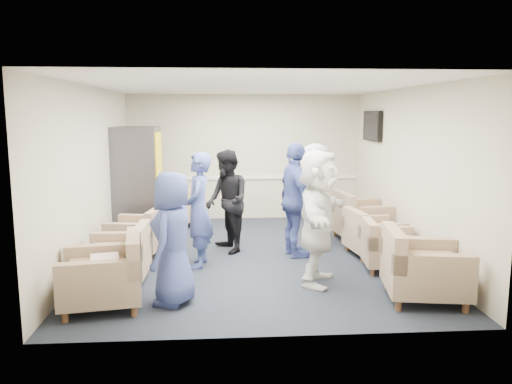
{
  "coord_description": "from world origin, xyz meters",
  "views": [
    {
      "loc": [
        -0.51,
        -7.83,
        2.26
      ],
      "look_at": [
        0.05,
        0.2,
        1.02
      ],
      "focal_mm": 35.0,
      "sensor_mm": 36.0,
      "label": 1
    }
  ],
  "objects": [
    {
      "name": "armchair_corner",
      "position": [
        -1.4,
        2.31,
        0.33
      ],
      "size": [
        1.09,
        1.09,
        0.66
      ],
      "rotation": [
        0.0,
        0.0,
        3.58
      ],
      "color": "#8E745B",
      "rests_on": "floor"
    },
    {
      "name": "person_back_left",
      "position": [
        -0.42,
        0.28,
        0.85
      ],
      "size": [
        0.88,
        1.0,
        1.71
      ],
      "primitive_type": "imported",
      "rotation": [
        0.0,
        0.0,
        -1.23
      ],
      "color": "black",
      "rests_on": "floor"
    },
    {
      "name": "tv",
      "position": [
        2.44,
        1.8,
        2.05
      ],
      "size": [
        0.1,
        1.0,
        0.58
      ],
      "color": "black",
      "rests_on": "right_wall"
    },
    {
      "name": "floor",
      "position": [
        0.0,
        0.0,
        0.0
      ],
      "size": [
        6.0,
        6.0,
        0.0
      ],
      "primitive_type": "plane",
      "color": "black",
      "rests_on": "ground"
    },
    {
      "name": "armchair_right_midfar",
      "position": [
        1.9,
        -0.11,
        0.32
      ],
      "size": [
        0.9,
        0.9,
        0.64
      ],
      "rotation": [
        0.0,
        0.0,
        1.7
      ],
      "color": "#8E745B",
      "rests_on": "floor"
    },
    {
      "name": "front_wall",
      "position": [
        0.0,
        -3.0,
        1.35
      ],
      "size": [
        5.0,
        0.02,
        2.7
      ],
      "primitive_type": "cube",
      "color": "beige",
      "rests_on": "floor"
    },
    {
      "name": "person_mid_right",
      "position": [
        0.66,
        -0.06,
        0.92
      ],
      "size": [
        0.65,
        1.14,
        1.83
      ],
      "primitive_type": "imported",
      "rotation": [
        0.0,
        0.0,
        1.77
      ],
      "color": "#3A488C",
      "rests_on": "floor"
    },
    {
      "name": "armchair_right_near",
      "position": [
        1.91,
        -2.08,
        0.38
      ],
      "size": [
        1.08,
        1.08,
        0.75
      ],
      "rotation": [
        0.0,
        0.0,
        1.41
      ],
      "color": "#8E745B",
      "rests_on": "floor"
    },
    {
      "name": "armchair_right_midnear",
      "position": [
        1.91,
        -0.86,
        0.32
      ],
      "size": [
        0.87,
        0.87,
        0.63
      ],
      "rotation": [
        0.0,
        0.0,
        1.46
      ],
      "color": "#8E745B",
      "rests_on": "floor"
    },
    {
      "name": "vending_machine",
      "position": [
        -2.09,
        1.67,
        1.02
      ],
      "size": [
        0.83,
        0.97,
        2.04
      ],
      "color": "#4D4C54",
      "rests_on": "floor"
    },
    {
      "name": "chair_rail",
      "position": [
        0.0,
        2.98,
        0.9
      ],
      "size": [
        4.98,
        0.04,
        0.06
      ],
      "primitive_type": "cube",
      "color": "white",
      "rests_on": "back_wall"
    },
    {
      "name": "pillow",
      "position": [
        -1.89,
        -2.05,
        0.55
      ],
      "size": [
        0.41,
        0.49,
        0.12
      ],
      "primitive_type": "cube",
      "rotation": [
        0.0,
        0.0,
        -1.33
      ],
      "color": "beige",
      "rests_on": "armchair_left_near"
    },
    {
      "name": "armchair_left_mid",
      "position": [
        -1.9,
        -1.15,
        0.33
      ],
      "size": [
        0.84,
        0.84,
        0.67
      ],
      "rotation": [
        0.0,
        0.0,
        -1.58
      ],
      "color": "#8E745B",
      "rests_on": "floor"
    },
    {
      "name": "person_front_left",
      "position": [
        -1.09,
        -1.98,
        0.8
      ],
      "size": [
        0.72,
        0.9,
        1.61
      ],
      "primitive_type": "imported",
      "rotation": [
        0.0,
        0.0,
        -1.87
      ],
      "color": "#3A488C",
      "rests_on": "floor"
    },
    {
      "name": "armchair_right_far",
      "position": [
        1.99,
        0.86,
        0.38
      ],
      "size": [
        1.05,
        1.05,
        0.76
      ],
      "rotation": [
        0.0,
        0.0,
        1.68
      ],
      "color": "#8E745B",
      "rests_on": "floor"
    },
    {
      "name": "backpack",
      "position": [
        -1.73,
        -0.52,
        0.25
      ],
      "size": [
        0.29,
        0.21,
        0.49
      ],
      "rotation": [
        0.0,
        0.0,
        0.01
      ],
      "color": "black",
      "rests_on": "floor"
    },
    {
      "name": "person_back_right",
      "position": [
        1.14,
        0.76,
        0.88
      ],
      "size": [
        0.93,
        1.27,
        1.77
      ],
      "primitive_type": "imported",
      "rotation": [
        0.0,
        0.0,
        1.83
      ],
      "color": "silver",
      "rests_on": "floor"
    },
    {
      "name": "ceiling",
      "position": [
        0.0,
        0.0,
        2.7
      ],
      "size": [
        6.0,
        6.0,
        0.0
      ],
      "primitive_type": "plane",
      "rotation": [
        3.14,
        0.0,
        0.0
      ],
      "color": "white",
      "rests_on": "back_wall"
    },
    {
      "name": "armchair_left_near",
      "position": [
        -1.87,
        -2.04,
        0.36
      ],
      "size": [
        1.05,
        1.05,
        0.73
      ],
      "rotation": [
        0.0,
        0.0,
        -1.41
      ],
      "color": "#8E745B",
      "rests_on": "floor"
    },
    {
      "name": "back_wall",
      "position": [
        0.0,
        3.0,
        1.35
      ],
      "size": [
        5.0,
        0.02,
        2.7
      ],
      "primitive_type": "cube",
      "color": "beige",
      "rests_on": "floor"
    },
    {
      "name": "person_mid_left",
      "position": [
        -0.85,
        -0.49,
        0.86
      ],
      "size": [
        0.46,
        0.66,
        1.72
      ],
      "primitive_type": "imported",
      "rotation": [
        0.0,
        0.0,
        -1.65
      ],
      "color": "#3A488C",
      "rests_on": "floor"
    },
    {
      "name": "left_wall",
      "position": [
        -2.5,
        0.0,
        1.35
      ],
      "size": [
        0.02,
        6.0,
        2.7
      ],
      "primitive_type": "cube",
      "color": "beige",
      "rests_on": "floor"
    },
    {
      "name": "armchair_left_far",
      "position": [
        -1.85,
        0.2,
        0.32
      ],
      "size": [
        0.94,
        0.94,
        0.65
      ],
      "rotation": [
        0.0,
        0.0,
        -1.74
      ],
      "color": "#8E745B",
      "rests_on": "floor"
    },
    {
      "name": "right_wall",
      "position": [
        2.5,
        0.0,
        1.35
      ],
      "size": [
        0.02,
        6.0,
        2.7
      ],
      "primitive_type": "cube",
      "color": "beige",
      "rests_on": "floor"
    },
    {
      "name": "person_front_right",
      "position": [
        0.77,
        -1.39,
        0.91
      ],
      "size": [
        1.08,
        1.77,
        1.82
      ],
      "primitive_type": "imported",
      "rotation": [
        0.0,
        0.0,
        1.23
      ],
      "color": "white",
      "rests_on": "floor"
    }
  ]
}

